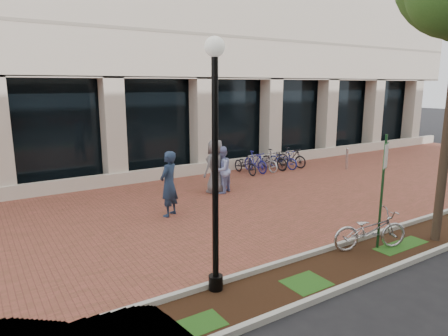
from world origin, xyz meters
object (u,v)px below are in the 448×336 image
pedestrian_right (215,166)px  bollard (347,158)px  locked_bicycle (370,230)px  pedestrian_mid (222,170)px  lamppost (215,155)px  bike_rack_cluster (269,161)px  pedestrian_left (169,184)px  parking_sign (384,179)px

pedestrian_right → bollard: 7.37m
bollard → locked_bicycle: bearing=-136.4°
pedestrian_mid → bollard: size_ratio=1.66×
lamppost → bike_rack_cluster: lamppost is taller
bollard → pedestrian_mid: bearing=-177.3°
pedestrian_left → pedestrian_right: 2.99m
parking_sign → bollard: bearing=23.9°
parking_sign → locked_bicycle: parking_sign is taller
bike_rack_cluster → pedestrian_right: bearing=-159.7°
locked_bicycle → bike_rack_cluster: size_ratio=0.54×
parking_sign → pedestrian_left: 6.00m
locked_bicycle → pedestrian_left: (-2.98, 4.93, 0.50)m
bike_rack_cluster → pedestrian_mid: bearing=-156.9°
lamppost → locked_bicycle: bearing=-4.8°
bollard → bike_rack_cluster: bollard is taller
locked_bicycle → bike_rack_cluster: locked_bicycle is taller
pedestrian_mid → pedestrian_right: bearing=-77.2°
locked_bicycle → pedestrian_mid: pedestrian_mid is taller
bollard → lamppost: bearing=-150.5°
pedestrian_mid → bike_rack_cluster: bearing=176.5°
lamppost → bollard: bearing=29.5°
pedestrian_right → bollard: (7.36, 0.17, -0.47)m
lamppost → pedestrian_right: lamppost is taller
pedestrian_mid → pedestrian_right: 0.27m
locked_bicycle → pedestrian_right: pedestrian_right is taller
pedestrian_right → bollard: pedestrian_right is taller
lamppost → locked_bicycle: lamppost is taller
pedestrian_right → parking_sign: bearing=79.4°
parking_sign → bike_rack_cluster: bearing=46.6°
parking_sign → bike_rack_cluster: 9.29m
pedestrian_right → bike_rack_cluster: 4.62m
pedestrian_right → bollard: bearing=165.1°
locked_bicycle → pedestrian_right: size_ratio=0.94×
parking_sign → lamppost: size_ratio=0.59×
pedestrian_mid → pedestrian_right: pedestrian_right is taller
parking_sign → bike_rack_cluster: parking_sign is taller
lamppost → pedestrian_right: size_ratio=2.38×
pedestrian_right → pedestrian_left: bearing=14.4°
pedestrian_left → bollard: bearing=155.2°
parking_sign → bollard: parking_sign is taller
pedestrian_mid → lamppost: bearing=24.8°
parking_sign → bollard: size_ratio=2.68×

